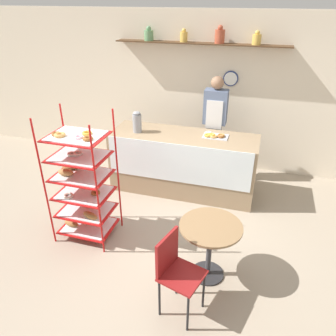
# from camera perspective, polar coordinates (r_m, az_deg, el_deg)

# --- Properties ---
(ground_plane) EXTENTS (14.00, 14.00, 0.00)m
(ground_plane) POSITION_cam_1_polar(r_m,az_deg,el_deg) (4.50, -1.70, -12.02)
(ground_plane) COLOR gray
(back_wall) EXTENTS (10.00, 0.30, 2.70)m
(back_wall) POSITION_cam_1_polar(r_m,az_deg,el_deg) (5.97, 5.55, 13.11)
(back_wall) COLOR beige
(back_wall) RESTS_ON ground_plane
(display_counter) EXTENTS (2.29, 0.75, 0.97)m
(display_counter) POSITION_cam_1_polar(r_m,az_deg,el_deg) (5.27, 2.63, 0.87)
(display_counter) COLOR #937A5B
(display_counter) RESTS_ON ground_plane
(pastry_rack) EXTENTS (0.73, 0.58, 1.71)m
(pastry_rack) POSITION_cam_1_polar(r_m,az_deg,el_deg) (4.27, -14.78, -2.86)
(pastry_rack) COLOR #B71414
(pastry_rack) RESTS_ON ground_plane
(person_worker) EXTENTS (0.37, 0.23, 1.78)m
(person_worker) POSITION_cam_1_polar(r_m,az_deg,el_deg) (5.49, 8.09, 7.43)
(person_worker) COLOR #282833
(person_worker) RESTS_ON ground_plane
(cafe_table) EXTENTS (0.69, 0.69, 0.71)m
(cafe_table) POSITION_cam_1_polar(r_m,az_deg,el_deg) (3.69, 7.32, -12.06)
(cafe_table) COLOR #262628
(cafe_table) RESTS_ON ground_plane
(cafe_chair) EXTENTS (0.47, 0.47, 0.90)m
(cafe_chair) POSITION_cam_1_polar(r_m,az_deg,el_deg) (3.31, 1.23, -16.84)
(cafe_chair) COLOR black
(cafe_chair) RESTS_ON ground_plane
(coffee_carafe) EXTENTS (0.14, 0.14, 0.33)m
(coffee_carafe) POSITION_cam_1_polar(r_m,az_deg,el_deg) (5.15, -5.41, 7.98)
(coffee_carafe) COLOR gray
(coffee_carafe) RESTS_ON display_counter
(donut_tray_counter) EXTENTS (0.38, 0.25, 0.05)m
(donut_tray_counter) POSITION_cam_1_polar(r_m,az_deg,el_deg) (5.03, 8.06, 5.61)
(donut_tray_counter) COLOR silver
(donut_tray_counter) RESTS_ON display_counter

